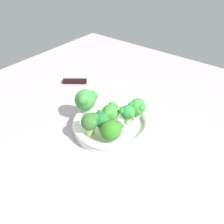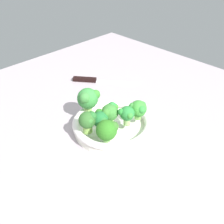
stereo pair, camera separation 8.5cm
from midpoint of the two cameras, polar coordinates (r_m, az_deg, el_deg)
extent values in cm
cube|color=#AD9FA7|center=(90.73, -2.81, -3.96)|extent=(130.00, 130.00, 2.50)
cylinder|color=white|center=(88.42, -2.75, -3.36)|extent=(23.70, 23.70, 1.81)
torus|color=white|center=(87.19, -2.78, -2.32)|extent=(24.68, 24.68, 2.22)
cylinder|color=#9DC774|center=(84.27, 0.32, -1.70)|extent=(2.04, 2.04, 2.64)
sphere|color=#2A8137|center=(82.67, 0.32, -0.16)|extent=(4.44, 4.44, 4.44)
sphere|color=#358B32|center=(81.26, 0.92, -0.57)|extent=(1.87, 1.87, 1.87)
sphere|color=#298432|center=(81.92, -0.89, 0.05)|extent=(2.12, 2.12, 2.12)
cylinder|color=#77B559|center=(78.35, -3.35, -5.46)|extent=(2.09, 2.09, 1.70)
sphere|color=#2D751F|center=(76.60, -3.42, -3.87)|extent=(5.90, 5.90, 5.90)
sphere|color=#346D25|center=(76.56, -2.06, -3.04)|extent=(2.94, 2.94, 2.94)
sphere|color=#256A23|center=(77.45, -4.19, -3.01)|extent=(2.70, 2.70, 2.70)
sphere|color=#246823|center=(77.62, -3.48, -2.84)|extent=(2.79, 2.79, 2.79)
cylinder|color=#91C55D|center=(82.51, -4.97, -3.11)|extent=(2.36, 2.36, 1.82)
sphere|color=#216D31|center=(81.04, -5.05, -1.75)|extent=(4.73, 4.73, 4.73)
sphere|color=#2B7230|center=(79.98, -4.42, -2.04)|extent=(2.66, 2.66, 2.66)
sphere|color=#2A7827|center=(81.34, -4.03, -0.70)|extent=(2.13, 2.13, 2.13)
sphere|color=#277021|center=(81.66, -5.18, -0.53)|extent=(2.48, 2.48, 2.48)
cylinder|color=#97CE68|center=(90.65, -7.99, 0.60)|extent=(2.50, 2.50, 2.04)
sphere|color=#39893D|center=(88.91, -8.15, 2.32)|extent=(6.76, 6.76, 6.76)
sphere|color=#38892F|center=(88.86, -6.57, 3.26)|extent=(3.01, 3.01, 3.01)
sphere|color=#3F873D|center=(86.47, -8.64, 2.38)|extent=(3.58, 3.58, 3.58)
cylinder|color=#83B44D|center=(81.20, -7.56, -3.68)|extent=(2.79, 2.79, 2.60)
sphere|color=#31662A|center=(79.44, -7.72, -2.03)|extent=(4.97, 4.97, 4.97)
sphere|color=#296C2D|center=(79.04, -6.66, -1.25)|extent=(2.70, 2.70, 2.70)
sphere|color=#266722|center=(79.94, -6.98, -0.88)|extent=(2.31, 2.31, 2.31)
sphere|color=#357831|center=(78.11, -7.06, -2.24)|extent=(2.21, 2.21, 2.21)
cylinder|color=#81B354|center=(85.05, -3.21, -1.67)|extent=(2.22, 2.22, 1.94)
sphere|color=#3A7E33|center=(83.52, -3.27, -0.20)|extent=(5.18, 5.18, 5.18)
sphere|color=#3A7F31|center=(81.50, -3.90, -0.32)|extent=(2.62, 2.62, 2.62)
sphere|color=#348627|center=(84.07, -2.49, 0.83)|extent=(2.16, 2.16, 2.16)
sphere|color=#2D8639|center=(84.09, -2.90, 1.06)|extent=(2.81, 2.81, 2.81)
cylinder|color=#78B857|center=(87.54, 2.36, -0.48)|extent=(2.25, 2.25, 1.90)
sphere|color=green|center=(86.06, 2.40, 0.96)|extent=(5.18, 5.18, 5.18)
sphere|color=green|center=(85.55, 1.30, 1.23)|extent=(2.71, 2.71, 2.71)
sphere|color=#2F8734|center=(87.02, 3.04, 1.70)|extent=(2.55, 2.55, 2.55)
sphere|color=green|center=(84.41, 3.14, 0.83)|extent=(2.42, 2.42, 2.42)
cube|color=silver|center=(114.92, -3.05, 5.91)|extent=(15.09, 12.39, 0.40)
cube|color=black|center=(116.25, -9.66, 6.11)|extent=(8.96, 7.58, 1.50)
camera|label=1|loc=(0.04, -92.86, -1.97)|focal=45.04mm
camera|label=2|loc=(0.04, 87.14, 1.97)|focal=45.04mm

